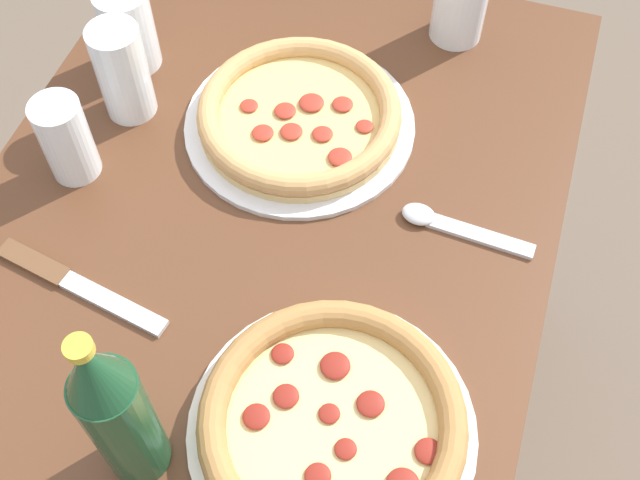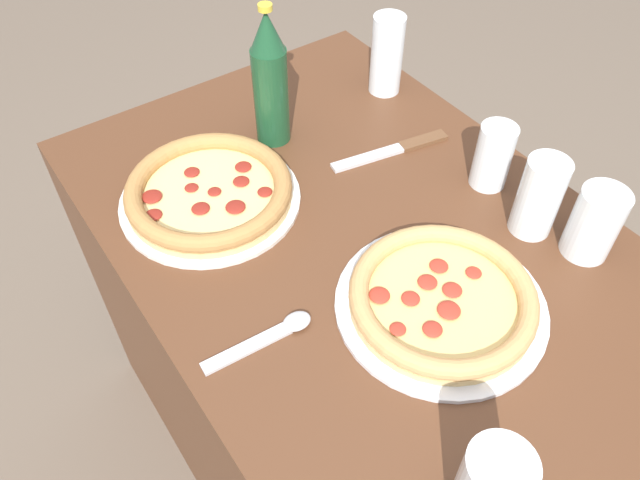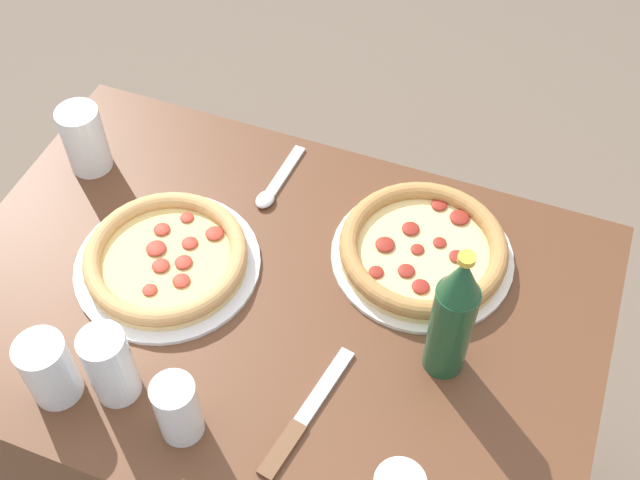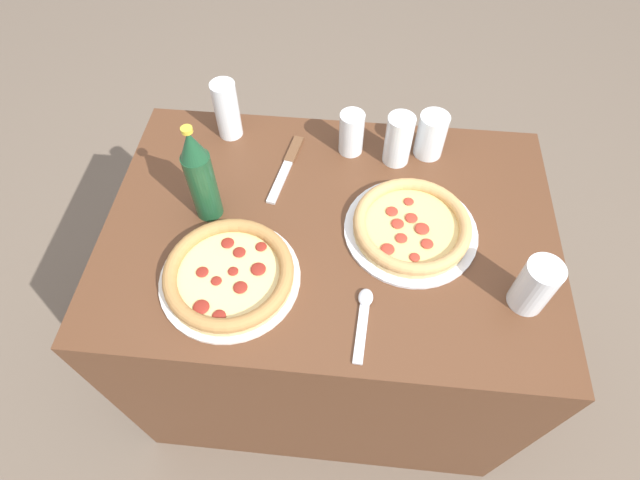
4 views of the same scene
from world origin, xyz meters
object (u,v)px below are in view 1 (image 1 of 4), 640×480
Objects in this scene: knife at (73,283)px; spoon at (446,224)px; glass_orange_juice at (123,75)px; pizza_veggie at (298,116)px; glass_water at (67,142)px; glass_iced_tea at (461,1)px; glass_red_wine at (129,33)px; pizza_salami at (332,424)px; beer_bottle at (116,412)px.

spoon reaches higher than knife.
pizza_veggie is at bearing 99.44° from glass_orange_juice.
glass_orange_juice is (-0.12, 0.02, 0.01)m from glass_water.
glass_iced_tea is (-0.39, 0.41, 0.01)m from glass_water.
glass_water is at bearing -83.10° from spoon.
knife is (0.55, -0.33, -0.06)m from glass_iced_tea.
pizza_veggie is 2.57× the size of glass_red_wine.
glass_iced_tea is 0.46m from glass_red_wine.
glass_iced_tea is at bearing -169.22° from spoon.
pizza_veggie is at bearing -33.99° from glass_iced_tea.
pizza_salami reaches higher than knife.
beer_bottle is at bearing 36.62° from glass_water.
pizza_salami reaches higher than pizza_veggie.
glass_water is at bearing -46.11° from glass_iced_tea.
glass_water is at bearing -119.29° from pizza_salami.
knife is (0.31, -0.17, -0.02)m from pizza_veggie.
glass_water is (0.15, -0.25, 0.03)m from pizza_veggie.
spoon is (0.06, 0.45, -0.06)m from glass_orange_juice.
glass_iced_tea reaches higher than knife.
pizza_salami is at bearing 48.31° from glass_orange_juice.
pizza_salami is 2.23× the size of glass_orange_juice.
knife is at bearing 10.82° from glass_orange_juice.
glass_orange_juice reaches higher than glass_water.
glass_red_wine is at bearing -177.06° from glass_water.
glass_red_wine is 0.58m from beer_bottle.
spoon is (0.10, 0.22, -0.01)m from pizza_veggie.
glass_orange_juice reaches higher than spoon.
glass_orange_juice is 0.46m from spoon.
glass_iced_tea is (-0.24, 0.16, 0.04)m from pizza_veggie.
glass_water is at bearing -58.03° from pizza_veggie.
pizza_veggie is at bearing 178.71° from beer_bottle.
pizza_veggie is 1.17× the size of beer_bottle.
glass_orange_juice is 1.05× the size of glass_iced_tea.
glass_water reaches higher than knife.
glass_red_wine reaches higher than glass_water.
pizza_salami is 2.55× the size of glass_red_wine.
glass_iced_tea is 0.77× the size of spoon.
beer_bottle reaches higher than glass_iced_tea.
knife is at bearing -31.23° from glass_iced_tea.
pizza_salami is 0.63m from glass_iced_tea.
glass_orange_juice reaches higher than knife.
glass_water is at bearing -143.38° from beer_bottle.
glass_iced_tea is at bearing 146.01° from pizza_veggie.
glass_iced_tea is 1.09× the size of glass_red_wine.
glass_water is 0.85× the size of glass_orange_juice.
glass_orange_juice is 0.59× the size of knife.
glass_water is at bearing -10.99° from glass_orange_juice.
beer_bottle is at bearing -32.04° from spoon.
beer_bottle reaches higher than glass_orange_juice.
pizza_salami is 2.61× the size of glass_water.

